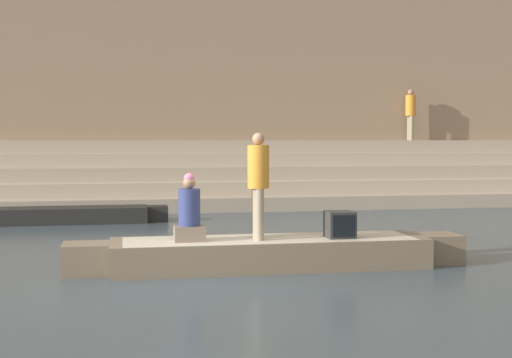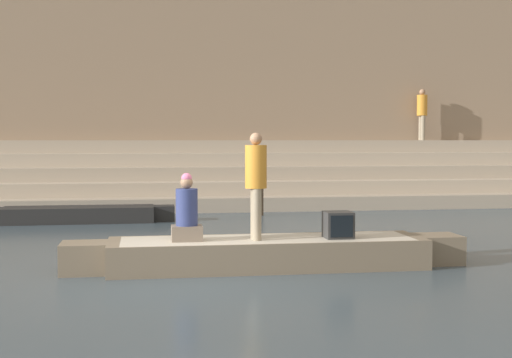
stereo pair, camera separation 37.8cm
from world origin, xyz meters
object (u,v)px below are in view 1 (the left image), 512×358
object	(u,v)px
person_standing	(258,178)
tv_set	(340,225)
mooring_post	(254,199)
person_rowing	(189,214)
person_on_steps	(411,111)
rowboat_main	(270,252)
moored_boat_shore	(71,215)

from	to	relation	value
person_standing	tv_set	bearing A→B (deg)	-15.07
person_standing	mooring_post	world-z (taller)	person_standing
person_standing	tv_set	xyz separation A→B (m)	(1.35, -0.02, -0.77)
person_rowing	mooring_post	size ratio (longest dim) A/B	1.16
person_rowing	person_on_steps	world-z (taller)	person_on_steps
person_standing	person_on_steps	xyz separation A→B (m)	(7.71, 12.18, 1.60)
rowboat_main	mooring_post	size ratio (longest dim) A/B	7.02
person_standing	mooring_post	distance (m)	8.18
person_standing	person_rowing	bearing A→B (deg)	163.45
person_rowing	tv_set	distance (m)	2.46
mooring_post	person_on_steps	bearing A→B (deg)	33.64
tv_set	moored_boat_shore	world-z (taller)	tv_set
mooring_post	moored_boat_shore	bearing A→B (deg)	-169.33
rowboat_main	person_standing	world-z (taller)	person_standing
person_standing	moored_boat_shore	distance (m)	7.96
person_rowing	mooring_post	xyz separation A→B (m)	(2.51, 7.95, -0.44)
rowboat_main	person_on_steps	xyz separation A→B (m)	(7.50, 12.09, 2.81)
tv_set	moored_boat_shore	bearing A→B (deg)	125.81
rowboat_main	person_rowing	world-z (taller)	person_rowing
tv_set	person_on_steps	distance (m)	13.96
person_standing	person_on_steps	distance (m)	14.51
person_standing	rowboat_main	bearing A→B (deg)	10.63
moored_boat_shore	mooring_post	size ratio (longest dim) A/B	5.15
rowboat_main	person_standing	xyz separation A→B (m)	(-0.20, -0.09, 1.21)
moored_boat_shore	person_on_steps	world-z (taller)	person_on_steps
person_rowing	moored_boat_shore	bearing A→B (deg)	103.84
rowboat_main	moored_boat_shore	distance (m)	7.87
rowboat_main	moored_boat_shore	world-z (taller)	rowboat_main
person_standing	person_rowing	xyz separation A→B (m)	(-1.10, 0.05, -0.56)
person_rowing	moored_boat_shore	xyz separation A→B (m)	(-2.30, 7.04, -0.70)
tv_set	person_standing	bearing A→B (deg)	-178.88
person_standing	person_rowing	world-z (taller)	person_standing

